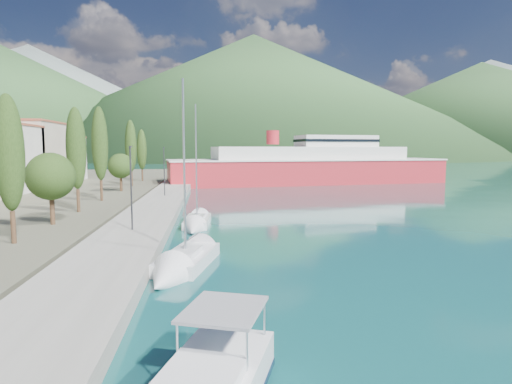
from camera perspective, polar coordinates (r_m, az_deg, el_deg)
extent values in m
plane|color=#114C4D|center=(137.14, -4.82, 3.00)|extent=(1400.00, 1400.00, 0.00)
cube|color=gray|center=(43.75, -13.56, -2.59)|extent=(5.00, 88.00, 0.80)
cone|color=slate|center=(686.42, -27.79, 10.86)|extent=(640.00, 640.00, 150.00)
cone|color=slate|center=(706.83, 0.60, 12.58)|extent=(760.00, 760.00, 180.00)
cone|color=slate|center=(750.91, 28.58, 9.95)|extent=(640.00, 640.00, 140.00)
cone|color=#30562B|center=(422.26, -0.30, 12.73)|extent=(480.00, 480.00, 115.00)
cone|color=#30562B|center=(477.91, 27.67, 9.76)|extent=(420.00, 420.00, 90.00)
cube|color=beige|center=(77.42, -28.02, 4.42)|extent=(9.00, 13.00, 10.00)
cube|color=#9E5138|center=(77.53, -28.20, 8.22)|extent=(9.20, 13.20, 0.30)
cube|color=silver|center=(87.76, -25.33, 3.97)|extent=(9.00, 10.00, 8.00)
cube|color=#9E5138|center=(87.76, -25.45, 6.68)|extent=(9.20, 10.20, 0.30)
cylinder|color=#47301E|center=(31.06, -29.63, -4.10)|extent=(0.30, 0.30, 2.06)
ellipsoid|color=#273F16|center=(30.66, -30.07, 4.55)|extent=(1.80, 1.80, 7.30)
cylinder|color=#47301E|center=(37.29, -25.52, -2.17)|extent=(0.36, 0.36, 2.32)
sphere|color=#273F16|center=(37.04, -25.70, 1.89)|extent=(3.71, 3.71, 3.71)
cylinder|color=#47301E|center=(43.67, -22.61, -1.06)|extent=(0.30, 0.30, 2.16)
ellipsoid|color=#273F16|center=(43.40, -22.86, 5.40)|extent=(1.80, 1.80, 7.67)
cylinder|color=#47301E|center=(52.10, -19.91, 0.19)|extent=(0.30, 0.30, 2.36)
ellipsoid|color=#273F16|center=(51.88, -20.11, 6.09)|extent=(1.80, 1.80, 8.36)
cylinder|color=#47301E|center=(62.84, -17.54, 1.09)|extent=(0.36, 0.36, 2.17)
sphere|color=#273F16|center=(62.70, -17.61, 3.34)|extent=(3.48, 3.48, 3.48)
cylinder|color=#47301E|center=(70.98, -16.24, 1.69)|extent=(0.30, 0.30, 2.30)
ellipsoid|color=#273F16|center=(70.82, -16.36, 5.91)|extent=(1.80, 1.80, 8.16)
cylinder|color=#47301E|center=(81.77, -14.91, 2.16)|extent=(0.30, 0.30, 2.08)
ellipsoid|color=#273F16|center=(81.62, -15.00, 5.48)|extent=(1.80, 1.80, 7.39)
cylinder|color=#2D2D33|center=(32.04, -16.31, 0.44)|extent=(0.12, 0.12, 6.00)
cube|color=#2D2D33|center=(32.15, -16.39, 5.81)|extent=(0.15, 0.50, 0.12)
cylinder|color=#2D2D33|center=(54.67, -12.14, 2.68)|extent=(0.12, 0.12, 6.00)
cube|color=#2D2D33|center=(54.84, -12.18, 5.82)|extent=(0.15, 0.50, 0.12)
cube|color=gray|center=(12.22, -4.32, -15.32)|extent=(2.72, 2.95, 0.09)
cube|color=silver|center=(25.12, -9.07, -9.05)|extent=(3.76, 6.18, 0.92)
cube|color=silver|center=(24.62, -9.36, -7.88)|extent=(1.96, 2.59, 0.36)
cylinder|color=silver|center=(23.95, -9.55, 3.15)|extent=(0.12, 0.12, 9.74)
cone|color=silver|center=(21.78, -12.07, -11.44)|extent=(2.97, 3.21, 2.36)
cube|color=silver|center=(37.96, -7.81, -4.02)|extent=(2.40, 5.79, 0.80)
cube|color=silver|center=(37.50, -7.87, -3.31)|extent=(1.37, 2.34, 0.31)
cylinder|color=silver|center=(37.05, -7.97, 3.98)|extent=(0.12, 0.12, 9.79)
cone|color=silver|center=(34.40, -8.36, -5.05)|extent=(2.21, 2.77, 2.05)
cube|color=red|center=(82.44, 7.07, 2.52)|extent=(53.74, 18.62, 5.09)
cube|color=silver|center=(82.34, 7.09, 4.29)|extent=(54.15, 19.00, 0.27)
cube|color=silver|center=(82.32, 7.10, 5.05)|extent=(37.31, 14.36, 2.73)
cube|color=silver|center=(84.51, 10.57, 6.68)|extent=(15.60, 8.88, 2.18)
cylinder|color=red|center=(79.92, 2.24, 7.28)|extent=(2.36, 2.36, 2.54)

